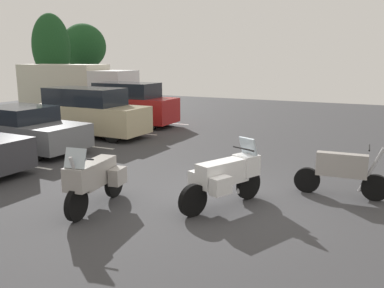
{
  "coord_description": "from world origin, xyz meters",
  "views": [
    {
      "loc": [
        -8.49,
        -3.28,
        3.18
      ],
      "look_at": [
        0.62,
        1.14,
        1.02
      ],
      "focal_mm": 38.04,
      "sensor_mm": 36.0,
      "label": 1
    }
  ],
  "objects_px": {
    "motorcycle_touring": "(226,176)",
    "car_grey": "(22,129)",
    "car_champagne": "(90,112)",
    "car_red": "(130,104)",
    "box_truck": "(76,86)",
    "motorcycle_second": "(94,178)",
    "motorcycle_third": "(342,172)"
  },
  "relations": [
    {
      "from": "motorcycle_touring",
      "to": "car_grey",
      "type": "bearing_deg",
      "value": 76.3
    },
    {
      "from": "car_grey",
      "to": "car_champagne",
      "type": "xyz_separation_m",
      "value": [
        3.15,
        -0.4,
        0.25
      ]
    },
    {
      "from": "motorcycle_touring",
      "to": "car_red",
      "type": "xyz_separation_m",
      "value": [
        8.12,
        8.03,
        0.32
      ]
    },
    {
      "from": "motorcycle_touring",
      "to": "box_truck",
      "type": "xyz_separation_m",
      "value": [
        10.92,
        13.74,
        0.82
      ]
    },
    {
      "from": "motorcycle_second",
      "to": "box_truck",
      "type": "distance_m",
      "value": 16.73
    },
    {
      "from": "car_grey",
      "to": "motorcycle_second",
      "type": "bearing_deg",
      "value": -120.02
    },
    {
      "from": "car_grey",
      "to": "box_truck",
      "type": "distance_m",
      "value": 10.41
    },
    {
      "from": "motorcycle_second",
      "to": "car_champagne",
      "type": "xyz_separation_m",
      "value": [
        6.57,
        5.53,
        0.3
      ]
    },
    {
      "from": "motorcycle_third",
      "to": "car_champagne",
      "type": "height_order",
      "value": "car_champagne"
    },
    {
      "from": "motorcycle_third",
      "to": "car_red",
      "type": "height_order",
      "value": "car_red"
    },
    {
      "from": "box_truck",
      "to": "motorcycle_touring",
      "type": "bearing_deg",
      "value": -128.49
    },
    {
      "from": "motorcycle_touring",
      "to": "motorcycle_third",
      "type": "distance_m",
      "value": 2.81
    },
    {
      "from": "motorcycle_third",
      "to": "car_grey",
      "type": "bearing_deg",
      "value": 88.52
    },
    {
      "from": "motorcycle_third",
      "to": "car_champagne",
      "type": "xyz_separation_m",
      "value": [
        3.42,
        10.15,
        0.39
      ]
    },
    {
      "from": "motorcycle_third",
      "to": "car_red",
      "type": "distance_m",
      "value": 12.04
    },
    {
      "from": "motorcycle_third",
      "to": "car_red",
      "type": "bearing_deg",
      "value": 58.1
    },
    {
      "from": "motorcycle_second",
      "to": "car_red",
      "type": "height_order",
      "value": "car_red"
    },
    {
      "from": "motorcycle_touring",
      "to": "box_truck",
      "type": "relative_size",
      "value": 0.3
    },
    {
      "from": "car_grey",
      "to": "box_truck",
      "type": "height_order",
      "value": "box_truck"
    },
    {
      "from": "motorcycle_touring",
      "to": "motorcycle_second",
      "type": "height_order",
      "value": "motorcycle_second"
    },
    {
      "from": "car_champagne",
      "to": "car_red",
      "type": "xyz_separation_m",
      "value": [
        2.93,
        0.06,
        0.02
      ]
    },
    {
      "from": "motorcycle_second",
      "to": "car_red",
      "type": "bearing_deg",
      "value": 30.44
    },
    {
      "from": "motorcycle_second",
      "to": "motorcycle_touring",
      "type": "bearing_deg",
      "value": -60.43
    },
    {
      "from": "motorcycle_second",
      "to": "motorcycle_third",
      "type": "distance_m",
      "value": 5.6
    },
    {
      "from": "motorcycle_second",
      "to": "motorcycle_third",
      "type": "height_order",
      "value": "motorcycle_second"
    },
    {
      "from": "motorcycle_touring",
      "to": "car_grey",
      "type": "height_order",
      "value": "car_grey"
    },
    {
      "from": "car_champagne",
      "to": "motorcycle_third",
      "type": "bearing_deg",
      "value": -108.63
    },
    {
      "from": "box_truck",
      "to": "car_champagne",
      "type": "bearing_deg",
      "value": -134.83
    },
    {
      "from": "motorcycle_touring",
      "to": "motorcycle_third",
      "type": "xyz_separation_m",
      "value": [
        1.77,
        -2.19,
        -0.09
      ]
    },
    {
      "from": "car_grey",
      "to": "car_red",
      "type": "relative_size",
      "value": 1.12
    },
    {
      "from": "motorcycle_second",
      "to": "car_grey",
      "type": "relative_size",
      "value": 0.45
    },
    {
      "from": "box_truck",
      "to": "car_red",
      "type": "bearing_deg",
      "value": -116.13
    }
  ]
}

